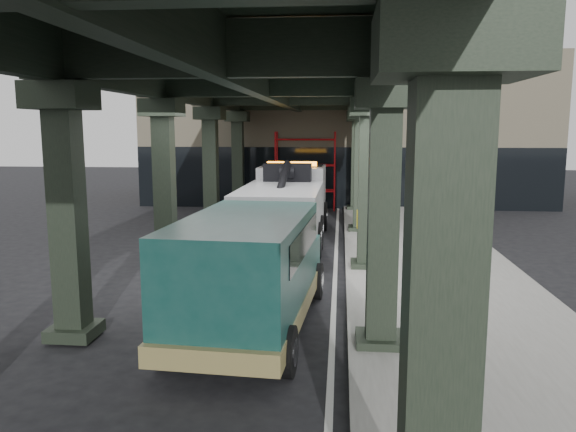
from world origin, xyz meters
The scene contains 8 objects.
ground centered at (0.00, 0.00, 0.00)m, with size 90.00×90.00×0.00m, color black.
sidewalk centered at (4.50, 2.00, 0.07)m, with size 5.00×40.00×0.15m, color gray.
lane_stripe centered at (1.70, 2.00, 0.01)m, with size 0.12×38.00×0.01m, color silver.
viaduct centered at (-0.40, 2.00, 5.46)m, with size 7.40×32.00×6.40m.
building centered at (2.00, 20.00, 4.00)m, with size 22.00×10.00×8.00m, color #C6B793.
scaffolding centered at (0.00, 14.64, 2.11)m, with size 3.08×0.88×4.00m.
tow_truck centered at (-0.14, 5.98, 1.47)m, with size 2.88×9.24×3.01m.
towed_van centered at (0.02, -3.29, 1.33)m, with size 2.79×6.23×2.47m.
Camera 1 is at (1.82, -14.20, 4.15)m, focal length 35.00 mm.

